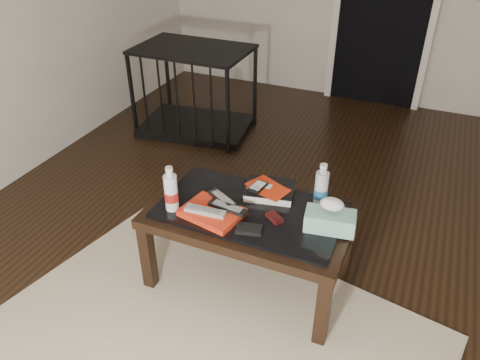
% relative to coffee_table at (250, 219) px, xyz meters
% --- Properties ---
extents(ground, '(5.00, 5.00, 0.00)m').
position_rel_coffee_table_xyz_m(ground, '(0.57, 0.24, -0.40)').
color(ground, black).
rests_on(ground, ground).
extents(coffee_table, '(1.00, 0.60, 0.46)m').
position_rel_coffee_table_xyz_m(coffee_table, '(0.00, 0.00, 0.00)').
color(coffee_table, black).
rests_on(coffee_table, ground).
extents(rug, '(2.26, 1.87, 0.01)m').
position_rel_coffee_table_xyz_m(rug, '(-0.02, -0.50, -0.39)').
color(rug, '#C3AF97').
rests_on(rug, ground).
extents(pet_crate, '(0.97, 0.71, 0.71)m').
position_rel_coffee_table_xyz_m(pet_crate, '(-1.11, 1.50, -0.17)').
color(pet_crate, black).
rests_on(pet_crate, ground).
extents(magazines, '(0.32, 0.26, 0.03)m').
position_rel_coffee_table_xyz_m(magazines, '(-0.15, -0.12, 0.08)').
color(magazines, red).
rests_on(magazines, coffee_table).
extents(remote_silver, '(0.20, 0.06, 0.02)m').
position_rel_coffee_table_xyz_m(remote_silver, '(-0.17, -0.15, 0.11)').
color(remote_silver, '#A2A2A6').
rests_on(remote_silver, magazines).
extents(remote_black_front, '(0.20, 0.07, 0.02)m').
position_rel_coffee_table_xyz_m(remote_black_front, '(-0.09, -0.08, 0.11)').
color(remote_black_front, black).
rests_on(remote_black_front, magazines).
extents(remote_black_back, '(0.20, 0.14, 0.02)m').
position_rel_coffee_table_xyz_m(remote_black_back, '(-0.13, -0.03, 0.11)').
color(remote_black_back, black).
rests_on(remote_black_back, magazines).
extents(textbook, '(0.28, 0.25, 0.05)m').
position_rel_coffee_table_xyz_m(textbook, '(0.04, 0.16, 0.09)').
color(textbook, black).
rests_on(textbook, coffee_table).
extents(dvd_mailers, '(0.23, 0.20, 0.01)m').
position_rel_coffee_table_xyz_m(dvd_mailers, '(0.03, 0.15, 0.11)').
color(dvd_mailers, red).
rests_on(dvd_mailers, textbook).
extents(ipod, '(0.08, 0.11, 0.02)m').
position_rel_coffee_table_xyz_m(ipod, '(-0.01, 0.12, 0.12)').
color(ipod, black).
rests_on(ipod, dvd_mailers).
extents(flip_phone, '(0.10, 0.09, 0.02)m').
position_rel_coffee_table_xyz_m(flip_phone, '(0.14, -0.03, 0.08)').
color(flip_phone, black).
rests_on(flip_phone, coffee_table).
extents(wallet, '(0.13, 0.10, 0.02)m').
position_rel_coffee_table_xyz_m(wallet, '(0.06, -0.16, 0.07)').
color(wallet, black).
rests_on(wallet, coffee_table).
extents(water_bottle_left, '(0.07, 0.07, 0.24)m').
position_rel_coffee_table_xyz_m(water_bottle_left, '(-0.36, -0.15, 0.18)').
color(water_bottle_left, white).
rests_on(water_bottle_left, coffee_table).
extents(water_bottle_right, '(0.08, 0.08, 0.24)m').
position_rel_coffee_table_xyz_m(water_bottle_right, '(0.30, 0.17, 0.18)').
color(water_bottle_right, silver).
rests_on(water_bottle_right, coffee_table).
extents(tissue_box, '(0.25, 0.15, 0.09)m').
position_rel_coffee_table_xyz_m(tissue_box, '(0.39, 0.00, 0.11)').
color(tissue_box, teal).
rests_on(tissue_box, coffee_table).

